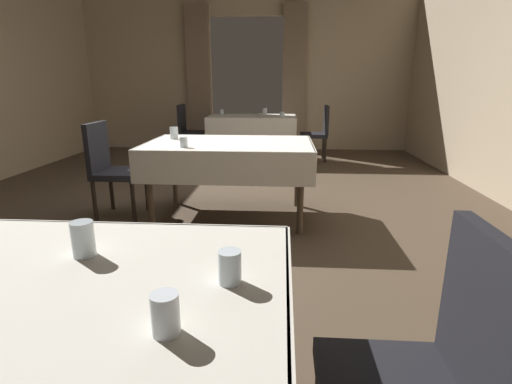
% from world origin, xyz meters
% --- Properties ---
extents(ground, '(10.08, 10.08, 0.00)m').
position_xyz_m(ground, '(0.00, 0.00, 0.00)').
color(ground, '#4C3D2D').
extents(wall_back, '(6.40, 0.27, 3.00)m').
position_xyz_m(wall_back, '(0.00, 4.18, 1.52)').
color(wall_back, tan).
rests_on(wall_back, ground).
extents(dining_table_near, '(1.20, 0.92, 0.75)m').
position_xyz_m(dining_table_near, '(0.16, -2.71, 0.65)').
color(dining_table_near, '#4C3D2D').
rests_on(dining_table_near, ground).
extents(dining_table_mid, '(1.57, 1.05, 0.75)m').
position_xyz_m(dining_table_mid, '(0.22, -0.03, 0.66)').
color(dining_table_mid, '#4C3D2D').
rests_on(dining_table_mid, ground).
extents(dining_table_far, '(1.50, 0.91, 0.75)m').
position_xyz_m(dining_table_far, '(0.20, 3.05, 0.65)').
color(dining_table_far, '#4C3D2D').
rests_on(dining_table_far, ground).
extents(chair_near_right, '(0.44, 0.44, 0.93)m').
position_xyz_m(chair_near_right, '(1.14, -2.77, 0.52)').
color(chair_near_right, black).
rests_on(chair_near_right, ground).
extents(chair_mid_left, '(0.44, 0.44, 0.93)m').
position_xyz_m(chair_mid_left, '(-0.95, -0.07, 0.52)').
color(chair_mid_left, black).
rests_on(chair_mid_left, ground).
extents(chair_far_right, '(0.44, 0.44, 0.93)m').
position_xyz_m(chair_far_right, '(1.33, 2.98, 0.52)').
color(chair_far_right, black).
rests_on(chair_far_right, ground).
extents(chair_far_left, '(0.44, 0.44, 0.93)m').
position_xyz_m(chair_far_left, '(-0.93, 3.11, 0.52)').
color(chair_far_left, black).
rests_on(chair_far_left, ground).
extents(glass_near_b, '(0.07, 0.07, 0.10)m').
position_xyz_m(glass_near_b, '(0.59, -2.71, 0.80)').
color(glass_near_b, silver).
rests_on(glass_near_b, dining_table_near).
extents(glass_near_c, '(0.07, 0.07, 0.12)m').
position_xyz_m(glass_near_c, '(0.09, -2.57, 0.81)').
color(glass_near_c, silver).
rests_on(glass_near_c, dining_table_near).
extents(glass_near_d, '(0.06, 0.06, 0.10)m').
position_xyz_m(glass_near_d, '(0.47, -2.95, 0.80)').
color(glass_near_d, silver).
rests_on(glass_near_d, dining_table_near).
extents(glass_mid_a, '(0.07, 0.07, 0.09)m').
position_xyz_m(glass_mid_a, '(-0.14, -0.37, 0.79)').
color(glass_mid_a, silver).
rests_on(glass_mid_a, dining_table_mid).
extents(glass_mid_b, '(0.08, 0.08, 0.12)m').
position_xyz_m(glass_mid_b, '(-0.36, 0.15, 0.81)').
color(glass_mid_b, silver).
rests_on(glass_mid_b, dining_table_mid).
extents(glass_far_a, '(0.08, 0.08, 0.11)m').
position_xyz_m(glass_far_a, '(0.40, 3.30, 0.81)').
color(glass_far_a, silver).
rests_on(glass_far_a, dining_table_far).
extents(glass_far_b, '(0.08, 0.08, 0.09)m').
position_xyz_m(glass_far_b, '(0.71, 2.82, 0.79)').
color(glass_far_b, silver).
rests_on(glass_far_b, dining_table_far).
extents(glass_far_c, '(0.08, 0.08, 0.09)m').
position_xyz_m(glass_far_c, '(-0.37, 3.30, 0.79)').
color(glass_far_c, silver).
rests_on(glass_far_c, dining_table_far).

